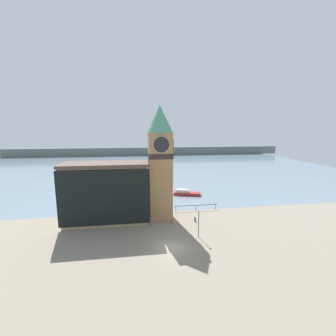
{
  "coord_description": "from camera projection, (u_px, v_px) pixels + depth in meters",
  "views": [
    {
      "loc": [
        -4.66,
        -27.75,
        15.7
      ],
      "look_at": [
        0.69,
        8.22,
        9.55
      ],
      "focal_mm": 24.0,
      "sensor_mm": 36.0,
      "label": 1
    }
  ],
  "objects": [
    {
      "name": "mooring_bollard_far",
      "position": [
        195.0,
        219.0,
        39.08
      ],
      "size": [
        0.3,
        0.3,
        0.8
      ],
      "color": "brown",
      "rests_on": "ground_plane"
    },
    {
      "name": "pier_building",
      "position": [
        106.0,
        193.0,
        38.22
      ],
      "size": [
        14.28,
        6.14,
        10.32
      ],
      "color": "tan",
      "rests_on": "ground_plane"
    },
    {
      "name": "ground_plane",
      "position": [
        172.0,
        248.0,
        30.35
      ],
      "size": [
        160.0,
        160.0,
        0.0
      ],
      "primitive_type": "plane",
      "color": "gray"
    },
    {
      "name": "clock_tower",
      "position": [
        160.0,
        160.0,
        39.23
      ],
      "size": [
        4.56,
        4.56,
        19.89
      ],
      "color": "#9E754C",
      "rests_on": "ground_plane"
    },
    {
      "name": "mooring_bollard_near",
      "position": [
        172.0,
        223.0,
        37.71
      ],
      "size": [
        0.3,
        0.3,
        0.61
      ],
      "color": "brown",
      "rests_on": "ground_plane"
    },
    {
      "name": "boat_near",
      "position": [
        186.0,
        193.0,
        54.85
      ],
      "size": [
        6.75,
        3.76,
        1.39
      ],
      "rotation": [
        0.0,
        0.0,
        -0.31
      ],
      "color": "maroon",
      "rests_on": "water"
    },
    {
      "name": "water",
      "position": [
        145.0,
        165.0,
        102.17
      ],
      "size": [
        160.0,
        120.0,
        0.0
      ],
      "color": "slate",
      "rests_on": "ground_plane"
    },
    {
      "name": "far_shoreline",
      "position": [
        142.0,
        151.0,
        140.77
      ],
      "size": [
        180.0,
        3.0,
        5.0
      ],
      "color": "slate",
      "rests_on": "water"
    },
    {
      "name": "lamp_post",
      "position": [
        199.0,
        218.0,
        32.93
      ],
      "size": [
        0.32,
        0.32,
        4.23
      ],
      "color": "black",
      "rests_on": "ground_plane"
    },
    {
      "name": "pier_railing",
      "position": [
        196.0,
        206.0,
        44.28
      ],
      "size": [
        8.72,
        0.08,
        1.09
      ],
      "color": "#232328",
      "rests_on": "ground_plane"
    }
  ]
}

